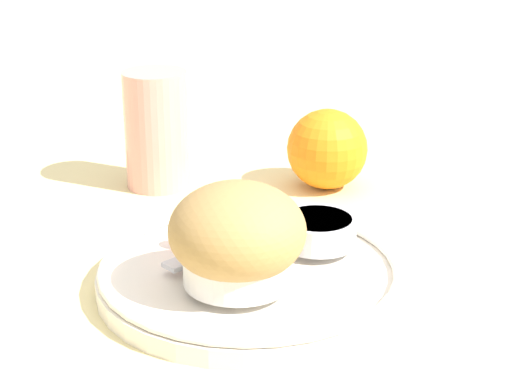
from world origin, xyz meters
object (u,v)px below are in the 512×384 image
object	(u,v)px
orange_fruit	(327,149)
juice_glass	(156,130)
muffin	(237,238)
butter_knife	(251,236)

from	to	relation	value
orange_fruit	juice_glass	distance (m)	0.16
muffin	butter_knife	size ratio (longest dim) A/B	0.66
orange_fruit	juice_glass	size ratio (longest dim) A/B	0.68
juice_glass	butter_knife	bearing A→B (deg)	-71.65
muffin	juice_glass	world-z (taller)	juice_glass
muffin	orange_fruit	distance (m)	0.25
muffin	orange_fruit	world-z (taller)	muffin
butter_knife	orange_fruit	world-z (taller)	orange_fruit
muffin	orange_fruit	xyz separation A→B (m)	(0.12, 0.22, -0.02)
butter_knife	juice_glass	bearing A→B (deg)	75.08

